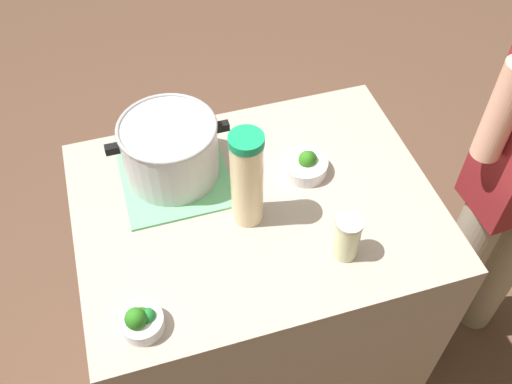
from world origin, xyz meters
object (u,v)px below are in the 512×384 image
at_px(cooking_pot, 170,149).
at_px(broccoli_bowl_front, 305,165).
at_px(mason_jar, 347,237).
at_px(lemonade_pitcher, 247,179).
at_px(broccoli_bowl_center, 141,321).

bearing_deg(cooking_pot, broccoli_bowl_front, -15.73).
bearing_deg(mason_jar, lemonade_pitcher, 137.51).
height_order(lemonade_pitcher, broccoli_bowl_front, lemonade_pitcher).
bearing_deg(broccoli_bowl_front, lemonade_pitcher, -152.09).
relative_size(cooking_pot, broccoli_bowl_center, 3.31).
height_order(mason_jar, broccoli_bowl_front, mason_jar).
relative_size(mason_jar, broccoli_bowl_center, 1.28).
bearing_deg(lemonade_pitcher, mason_jar, -42.49).
height_order(cooking_pot, lemonade_pitcher, lemonade_pitcher).
distance_m(mason_jar, broccoli_bowl_front, 0.31).
bearing_deg(cooking_pot, mason_jar, -47.49).
relative_size(broccoli_bowl_front, broccoli_bowl_center, 1.28).
distance_m(lemonade_pitcher, broccoli_bowl_front, 0.27).
height_order(cooking_pot, broccoli_bowl_center, cooking_pot).
distance_m(mason_jar, broccoli_bowl_center, 0.55).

